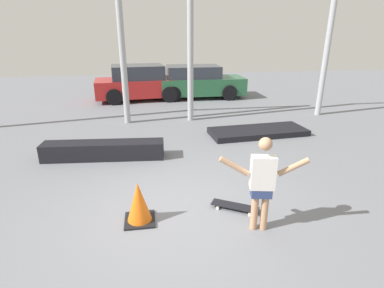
{
  "coord_description": "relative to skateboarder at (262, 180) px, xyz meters",
  "views": [
    {
      "loc": [
        -0.42,
        -4.36,
        2.85
      ],
      "look_at": [
        0.48,
        1.41,
        0.67
      ],
      "focal_mm": 28.0,
      "sensor_mm": 36.0,
      "label": 1
    }
  ],
  "objects": [
    {
      "name": "ground_plane",
      "position": [
        -1.19,
        0.67,
        -0.83
      ],
      "size": [
        36.0,
        36.0,
        0.0
      ],
      "primitive_type": "plane",
      "color": "slate"
    },
    {
      "name": "skateboarder",
      "position": [
        0.0,
        0.0,
        0.0
      ],
      "size": [
        1.28,
        0.33,
        1.49
      ],
      "rotation": [
        0.0,
        0.0,
        -0.19
      ],
      "color": "tan",
      "rests_on": "ground_plane"
    },
    {
      "name": "skateboard",
      "position": [
        -0.21,
        0.57,
        -0.77
      ],
      "size": [
        0.8,
        0.59,
        0.08
      ],
      "rotation": [
        0.0,
        0.0,
        -0.52
      ],
      "color": "black",
      "rests_on": "ground_plane"
    },
    {
      "name": "grind_box",
      "position": [
        -2.68,
        3.21,
        -0.63
      ],
      "size": [
        2.88,
        0.73,
        0.41
      ],
      "primitive_type": "cube",
      "rotation": [
        0.0,
        0.0,
        -0.08
      ],
      "color": "black",
      "rests_on": "ground_plane"
    },
    {
      "name": "manual_pad",
      "position": [
        1.63,
        4.37,
        -0.75
      ],
      "size": [
        2.93,
        1.28,
        0.17
      ],
      "primitive_type": "cube",
      "rotation": [
        0.0,
        0.0,
        0.08
      ],
      "color": "black",
      "rests_on": "ground_plane"
    },
    {
      "name": "canopy_support_left",
      "position": [
        -4.64,
        6.24,
        2.8
      ],
      "size": [
        4.95,
        0.2,
        6.08
      ],
      "color": "#A5A8AD",
      "rests_on": "ground_plane"
    },
    {
      "name": "canopy_support_right",
      "position": [
        2.25,
        6.24,
        2.8
      ],
      "size": [
        4.95,
        0.2,
        6.08
      ],
      "color": "#A5A8AD",
      "rests_on": "ground_plane"
    },
    {
      "name": "parked_car_red",
      "position": [
        -1.8,
        9.95,
        -0.11
      ],
      "size": [
        4.17,
        2.21,
        1.51
      ],
      "rotation": [
        0.0,
        0.0,
        0.09
      ],
      "color": "red",
      "rests_on": "ground_plane"
    },
    {
      "name": "parked_car_green",
      "position": [
        0.7,
        10.0,
        -0.13
      ],
      "size": [
        4.31,
        1.92,
        1.45
      ],
      "rotation": [
        0.0,
        0.0,
        -0.01
      ],
      "color": "#28603D",
      "rests_on": "ground_plane"
    },
    {
      "name": "traffic_cone",
      "position": [
        -1.81,
        0.48,
        -0.5
      ],
      "size": [
        0.48,
        0.48,
        0.68
      ],
      "color": "black",
      "rests_on": "ground_plane"
    }
  ]
}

